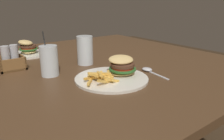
{
  "coord_description": "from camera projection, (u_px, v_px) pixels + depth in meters",
  "views": [
    {
      "loc": [
        -0.49,
        -0.92,
        1.04
      ],
      "look_at": [
        0.0,
        -0.26,
        0.77
      ],
      "focal_mm": 35.0,
      "sensor_mm": 36.0,
      "label": 1
    }
  ],
  "objects": [
    {
      "name": "juice_glass",
      "position": [
        49.0,
        61.0,
        0.91
      ],
      "size": [
        0.07,
        0.07,
        0.18
      ],
      "color": "silver",
      "rests_on": "dining_table"
    },
    {
      "name": "dining_table",
      "position": [
        81.0,
        86.0,
        1.11
      ],
      "size": [
        1.54,
        1.35,
        0.73
      ],
      "color": "#4C331E",
      "rests_on": "ground_plane"
    },
    {
      "name": "meal_plate_far",
      "position": [
        28.0,
        50.0,
        1.27
      ],
      "size": [
        0.23,
        0.23,
        0.09
      ],
      "color": "silver",
      "rests_on": "dining_table"
    },
    {
      "name": "meal_plate_near",
      "position": [
        116.0,
        73.0,
        0.89
      ],
      "size": [
        0.29,
        0.29,
        0.09
      ],
      "color": "silver",
      "rests_on": "dining_table"
    },
    {
      "name": "beer_glass",
      "position": [
        85.0,
        51.0,
        1.08
      ],
      "size": [
        0.08,
        0.08,
        0.14
      ],
      "color": "silver",
      "rests_on": "dining_table"
    },
    {
      "name": "condiment_caddy",
      "position": [
        11.0,
        61.0,
        1.0
      ],
      "size": [
        0.11,
        0.09,
        0.11
      ],
      "color": "brown",
      "rests_on": "dining_table"
    },
    {
      "name": "spoon",
      "position": [
        148.0,
        70.0,
        0.98
      ],
      "size": [
        0.05,
        0.17,
        0.01
      ],
      "rotation": [
        0.0,
        0.0,
        1.44
      ],
      "color": "silver",
      "rests_on": "dining_table"
    }
  ]
}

